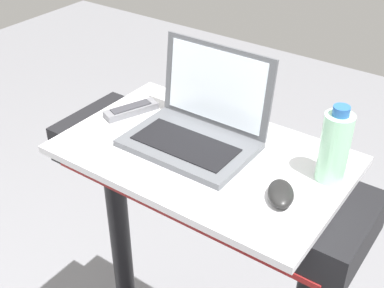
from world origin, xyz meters
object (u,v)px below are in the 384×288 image
laptop (198,125)px  water_bottle (335,147)px  computer_mouse (281,193)px  tv_remote (131,110)px

laptop → water_bottle: 0.36m
laptop → computer_mouse: size_ratio=3.31×
computer_mouse → tv_remote: computer_mouse is taller
laptop → computer_mouse: 0.31m
laptop → tv_remote: 0.25m
water_bottle → laptop: bearing=-172.7°
water_bottle → tv_remote: bearing=-176.4°
laptop → tv_remote: (-0.24, 0.01, -0.04)m
laptop → water_bottle: laptop is taller
computer_mouse → tv_remote: (-0.54, 0.10, -0.01)m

